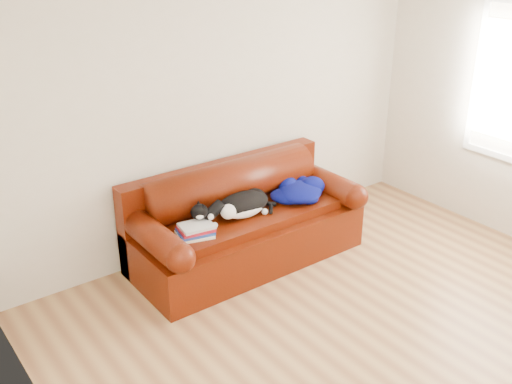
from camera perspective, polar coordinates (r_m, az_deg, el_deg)
ground at (r=4.75m, az=11.27°, el=-13.20°), size 4.50×4.50×0.00m
room_shell at (r=4.08m, az=14.18°, el=6.63°), size 4.52×4.02×2.61m
sofa_base at (r=5.48m, az=-0.90°, el=-4.23°), size 2.10×0.90×0.50m
sofa_back at (r=5.52m, az=-2.40°, el=-0.49°), size 2.10×1.01×0.88m
book_stack at (r=4.94m, az=-5.77°, el=-3.66°), size 0.34×0.30×0.10m
cat at (r=5.22m, az=-1.24°, el=-1.26°), size 0.75×0.34×0.27m
blanket at (r=5.58m, az=4.13°, el=0.14°), size 0.66×0.55×0.17m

